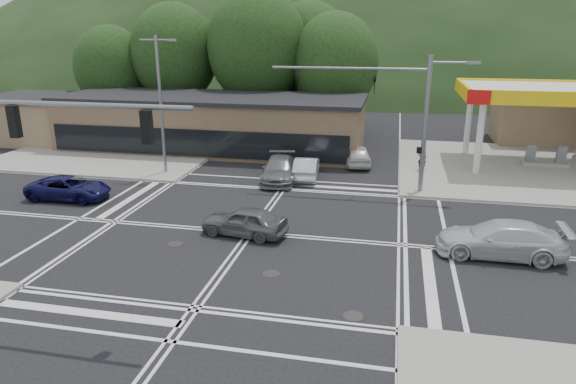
% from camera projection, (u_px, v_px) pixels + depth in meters
% --- Properties ---
extents(ground, '(120.00, 120.00, 0.00)m').
position_uv_depth(ground, '(250.00, 233.00, 24.69)').
color(ground, black).
rests_on(ground, ground).
extents(sidewalk_ne, '(16.00, 16.00, 0.15)m').
position_uv_depth(sidewalk_ne, '(517.00, 169.00, 35.71)').
color(sidewalk_ne, gray).
rests_on(sidewalk_ne, ground).
extents(sidewalk_nw, '(16.00, 16.00, 0.15)m').
position_uv_depth(sidewalk_nw, '(123.00, 149.00, 41.59)').
color(sidewalk_nw, gray).
rests_on(sidewalk_nw, ground).
extents(gas_station_canopy, '(12.32, 8.34, 5.75)m').
position_uv_depth(gas_station_canopy, '(555.00, 96.00, 34.73)').
color(gas_station_canopy, silver).
rests_on(gas_station_canopy, ground).
extents(convenience_store, '(10.00, 6.00, 3.80)m').
position_uv_depth(convenience_store, '(558.00, 121.00, 43.50)').
color(convenience_store, '#846B4F').
rests_on(convenience_store, ground).
extents(commercial_row, '(24.00, 8.00, 4.00)m').
position_uv_depth(commercial_row, '(212.00, 124.00, 41.49)').
color(commercial_row, brown).
rests_on(commercial_row, ground).
extents(commercial_nw, '(8.00, 7.00, 3.60)m').
position_uv_depth(commercial_nw, '(38.00, 120.00, 44.69)').
color(commercial_nw, '#846B4F').
rests_on(commercial_nw, ground).
extents(hill_north, '(252.00, 126.00, 140.00)m').
position_uv_depth(hill_north, '(367.00, 75.00, 108.58)').
color(hill_north, black).
rests_on(hill_north, ground).
extents(tree_n_a, '(8.00, 8.00, 11.75)m').
position_uv_depth(tree_n_a, '(174.00, 54.00, 47.63)').
color(tree_n_a, '#382619').
rests_on(tree_n_a, ground).
extents(tree_n_b, '(9.00, 9.00, 12.98)m').
position_uv_depth(tree_n_b, '(257.00, 47.00, 45.86)').
color(tree_n_b, '#382619').
rests_on(tree_n_b, ground).
extents(tree_n_c, '(7.60, 7.60, 10.87)m').
position_uv_depth(tree_n_c, '(335.00, 63.00, 44.89)').
color(tree_n_c, '#382619').
rests_on(tree_n_c, ground).
extents(tree_n_d, '(6.80, 6.80, 9.76)m').
position_uv_depth(tree_n_d, '(111.00, 68.00, 48.27)').
color(tree_n_d, '#382619').
rests_on(tree_n_d, ground).
extents(tree_n_e, '(8.40, 8.40, 11.98)m').
position_uv_depth(tree_n_e, '(309.00, 53.00, 49.01)').
color(tree_n_e, '#382619').
rests_on(tree_n_e, ground).
extents(streetlight_nw, '(2.50, 0.25, 9.00)m').
position_uv_depth(streetlight_nw, '(161.00, 99.00, 33.20)').
color(streetlight_nw, slate).
rests_on(streetlight_nw, ground).
extents(signal_mast_ne, '(11.65, 0.30, 8.00)m').
position_uv_depth(signal_mast_ne, '(404.00, 107.00, 29.43)').
color(signal_mast_ne, slate).
rests_on(signal_mast_ne, ground).
extents(car_blue_west, '(4.78, 2.33, 1.31)m').
position_uv_depth(car_blue_west, '(69.00, 188.00, 29.41)').
color(car_blue_west, '#0E0E3F').
rests_on(car_blue_west, ground).
extents(car_grey_center, '(4.29, 2.24, 1.39)m').
position_uv_depth(car_grey_center, '(244.00, 221.00, 24.24)').
color(car_grey_center, '#56585B').
rests_on(car_grey_center, ground).
extents(car_silver_east, '(5.39, 2.28, 1.55)m').
position_uv_depth(car_silver_east, '(500.00, 239.00, 21.98)').
color(car_silver_east, silver).
rests_on(car_silver_east, ground).
extents(car_queue_a, '(1.85, 4.34, 1.39)m').
position_uv_depth(car_queue_a, '(306.00, 168.00, 33.53)').
color(car_queue_a, silver).
rests_on(car_queue_a, ground).
extents(car_queue_b, '(2.36, 4.49, 1.46)m').
position_uv_depth(car_queue_b, '(358.00, 155.00, 36.73)').
color(car_queue_b, silver).
rests_on(car_queue_b, ground).
extents(car_northbound, '(2.74, 5.33, 1.48)m').
position_uv_depth(car_northbound, '(279.00, 169.00, 32.98)').
color(car_northbound, slate).
rests_on(car_northbound, ground).
extents(pedestrian, '(0.68, 0.54, 1.63)m').
position_uv_depth(pedestrian, '(422.00, 158.00, 34.82)').
color(pedestrian, black).
rests_on(pedestrian, sidewalk_ne).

